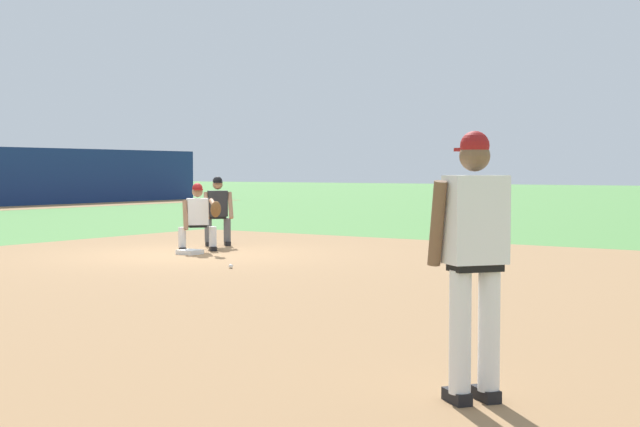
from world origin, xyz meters
The scene contains 7 objects.
ground_plane centered at (0.00, 0.00, 0.00)m, with size 160.00×160.00×0.00m, color #518942.
infield_dirt_patch centered at (-3.45, -4.47, 0.00)m, with size 18.00×18.00×0.01m, color #9E754C.
first_base_bag centered at (0.00, 0.00, 0.04)m, with size 0.38×0.38×0.09m, color white.
baseball centered at (-1.43, -2.20, 0.04)m, with size 0.07×0.07×0.07m, color white.
pitcher centered at (-6.86, -8.91, 1.06)m, with size 0.85×0.54×1.86m.
first_baseman centered at (0.54, 0.25, 0.73)m, with size 0.72×1.09×1.34m.
umpire centered at (1.74, 0.81, 0.79)m, with size 0.68×0.66×1.46m.
Camera 1 is at (-12.46, -11.44, 1.60)m, focal length 50.00 mm.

